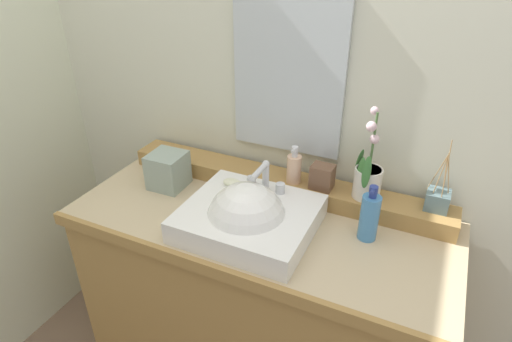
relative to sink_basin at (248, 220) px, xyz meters
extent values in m
cube|color=beige|center=(0.01, 0.46, 0.39)|extent=(2.94, 0.20, 2.50)
cube|color=#A27A41|center=(0.01, 0.07, -0.47)|extent=(1.30, 0.53, 0.79)
cube|color=tan|center=(0.01, 0.07, -0.06)|extent=(1.33, 0.56, 0.04)
cube|color=#A27A41|center=(0.01, -0.20, -0.06)|extent=(1.33, 0.02, 0.04)
cube|color=#A27A41|center=(0.01, 0.28, -0.01)|extent=(1.25, 0.13, 0.06)
cube|color=white|center=(0.00, 0.01, 0.00)|extent=(0.42, 0.38, 0.08)
sphere|color=white|center=(0.00, -0.01, 0.00)|extent=(0.27, 0.27, 0.27)
cylinder|color=silver|center=(0.00, 0.14, 0.09)|extent=(0.02, 0.02, 0.10)
cylinder|color=silver|center=(0.00, 0.09, 0.14)|extent=(0.02, 0.11, 0.02)
sphere|color=silver|center=(0.00, 0.14, 0.14)|extent=(0.03, 0.03, 0.03)
cylinder|color=silver|center=(-0.05, 0.14, 0.06)|extent=(0.03, 0.03, 0.04)
cylinder|color=silver|center=(0.06, 0.14, 0.06)|extent=(0.03, 0.03, 0.04)
ellipsoid|color=beige|center=(-0.12, 0.12, 0.05)|extent=(0.07, 0.04, 0.02)
cylinder|color=silver|center=(0.32, 0.27, 0.08)|extent=(0.09, 0.09, 0.11)
cylinder|color=tan|center=(0.32, 0.27, 0.13)|extent=(0.08, 0.08, 0.01)
cylinder|color=#476B38|center=(0.32, 0.27, 0.23)|extent=(0.01, 0.01, 0.20)
ellipsoid|color=#387033|center=(0.28, 0.29, 0.15)|extent=(0.04, 0.04, 0.09)
ellipsoid|color=#387033|center=(0.30, 0.24, 0.15)|extent=(0.04, 0.04, 0.07)
ellipsoid|color=#387033|center=(0.32, 0.22, 0.15)|extent=(0.03, 0.03, 0.11)
sphere|color=beige|center=(0.33, 0.27, 0.24)|extent=(0.03, 0.03, 0.03)
sphere|color=beige|center=(0.31, 0.26, 0.29)|extent=(0.03, 0.03, 0.03)
sphere|color=beige|center=(0.31, 0.28, 0.34)|extent=(0.03, 0.03, 0.03)
cylinder|color=beige|center=(0.06, 0.26, 0.08)|extent=(0.05, 0.05, 0.10)
cylinder|color=silver|center=(0.06, 0.26, 0.14)|extent=(0.02, 0.02, 0.02)
cylinder|color=silver|center=(0.06, 0.26, 0.16)|extent=(0.02, 0.02, 0.02)
cylinder|color=silver|center=(0.06, 0.24, 0.16)|extent=(0.01, 0.03, 0.01)
cube|color=slate|center=(0.55, 0.30, 0.06)|extent=(0.07, 0.07, 0.06)
cylinder|color=#9E7A4C|center=(0.57, 0.30, 0.15)|extent=(0.03, 0.01, 0.15)
cylinder|color=#9E7A4C|center=(0.56, 0.32, 0.15)|extent=(0.01, 0.04, 0.14)
cylinder|color=#9E7A4C|center=(0.53, 0.31, 0.15)|extent=(0.04, 0.02, 0.15)
cylinder|color=#9E7A4C|center=(0.54, 0.29, 0.15)|extent=(0.02, 0.02, 0.14)
cylinder|color=#9E7A4C|center=(0.56, 0.28, 0.18)|extent=(0.01, 0.04, 0.20)
cube|color=brown|center=(0.17, 0.26, 0.07)|extent=(0.08, 0.07, 0.09)
cylinder|color=#4584BC|center=(0.37, 0.13, 0.04)|extent=(0.06, 0.06, 0.16)
cylinder|color=navy|center=(0.37, 0.13, 0.13)|extent=(0.02, 0.02, 0.02)
cylinder|color=navy|center=(0.37, 0.13, 0.14)|extent=(0.03, 0.03, 0.02)
cylinder|color=navy|center=(0.37, 0.11, 0.15)|extent=(0.01, 0.03, 0.01)
cube|color=#8F9F92|center=(-0.40, 0.12, 0.03)|extent=(0.13, 0.13, 0.14)
cube|color=silver|center=(-0.01, 0.35, 0.39)|extent=(0.41, 0.02, 0.58)
camera|label=1|loc=(0.51, -1.03, 0.83)|focal=30.15mm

